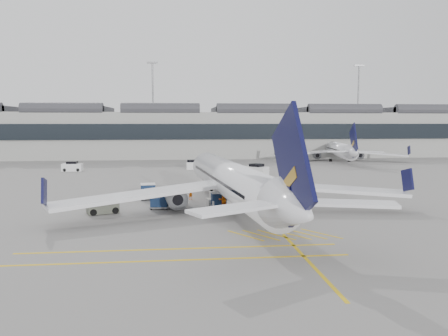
{
  "coord_description": "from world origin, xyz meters",
  "views": [
    {
      "loc": [
        1.97,
        -39.39,
        8.67
      ],
      "look_at": [
        6.6,
        4.77,
        4.0
      ],
      "focal_mm": 35.0,
      "sensor_mm": 36.0,
      "label": 1
    }
  ],
  "objects": [
    {
      "name": "light_masts",
      "position": [
        -1.67,
        86.0,
        14.49
      ],
      "size": [
        113.0,
        0.6,
        25.45
      ],
      "color": "slate",
      "rests_on": "ground"
    },
    {
      "name": "pushback_tug",
      "position": [
        -5.29,
        2.63,
        0.71
      ],
      "size": [
        3.25,
        2.59,
        1.59
      ],
      "rotation": [
        0.0,
        0.0,
        0.36
      ],
      "color": "#54584A",
      "rests_on": "ground"
    },
    {
      "name": "safety_cone_nose",
      "position": [
        8.53,
        18.22,
        0.26
      ],
      "size": [
        0.38,
        0.38,
        0.52
      ],
      "primitive_type": "cone",
      "color": "#F24C0A",
      "rests_on": "ground"
    },
    {
      "name": "terminal",
      "position": [
        0.0,
        71.93,
        6.14
      ],
      "size": [
        200.0,
        20.45,
        12.4
      ],
      "color": "#9E9E99",
      "rests_on": "ground"
    },
    {
      "name": "apron_markings",
      "position": [
        10.0,
        10.0,
        0.01
      ],
      "size": [
        0.25,
        60.0,
        0.01
      ],
      "primitive_type": "cube",
      "color": "gold",
      "rests_on": "ground"
    },
    {
      "name": "belt_loader",
      "position": [
        6.53,
        6.13,
        0.5
      ],
      "size": [
        4.27,
        1.91,
        1.7
      ],
      "rotation": [
        0.0,
        0.0,
        0.17
      ],
      "color": "beige",
      "rests_on": "ground"
    },
    {
      "name": "service_van_mid",
      "position": [
        4.4,
        41.67,
        0.78
      ],
      "size": [
        1.94,
        3.5,
        1.74
      ],
      "rotation": [
        0.0,
        0.0,
        1.5
      ],
      "color": "silver",
      "rests_on": "ground"
    },
    {
      "name": "baggage_cart_d",
      "position": [
        -1.47,
        9.68,
        0.98
      ],
      "size": [
        1.88,
        1.61,
        1.82
      ],
      "rotation": [
        0.0,
        0.0,
        0.11
      ],
      "color": "gray",
      "rests_on": "ground"
    },
    {
      "name": "baggage_cart_b",
      "position": [
        1.79,
        6.42,
        0.93
      ],
      "size": [
        1.68,
        1.4,
        1.74
      ],
      "rotation": [
        0.0,
        0.0,
        0.02
      ],
      "color": "gray",
      "rests_on": "ground"
    },
    {
      "name": "airliner_far",
      "position": [
        37.67,
        54.85,
        2.54
      ],
      "size": [
        29.36,
        32.31,
        8.63
      ],
      "rotation": [
        0.0,
        0.0,
        -0.15
      ],
      "color": "white",
      "rests_on": "ground"
    },
    {
      "name": "service_van_right",
      "position": [
        14.68,
        30.62,
        0.86
      ],
      "size": [
        3.97,
        3.96,
        1.92
      ],
      "rotation": [
        0.0,
        0.0,
        -0.78
      ],
      "color": "silver",
      "rests_on": "ground"
    },
    {
      "name": "service_van_left",
      "position": [
        -16.85,
        40.18,
        0.79
      ],
      "size": [
        3.49,
        1.81,
        1.77
      ],
      "rotation": [
        0.0,
        0.0,
        -0.02
      ],
      "color": "silver",
      "rests_on": "ground"
    },
    {
      "name": "baggage_cart_c",
      "position": [
        0.03,
        4.32,
        1.03
      ],
      "size": [
        1.97,
        1.68,
        1.93
      ],
      "rotation": [
        0.0,
        0.0,
        -0.1
      ],
      "color": "gray",
      "rests_on": "ground"
    },
    {
      "name": "baggage_cart_a",
      "position": [
        5.98,
        4.02,
        0.87
      ],
      "size": [
        1.65,
        1.4,
        1.63
      ],
      "rotation": [
        0.0,
        0.0,
        0.08
      ],
      "color": "gray",
      "rests_on": "ground"
    },
    {
      "name": "ramp_agent_a",
      "position": [
        3.3,
        9.13,
        0.79
      ],
      "size": [
        0.67,
        0.68,
        1.58
      ],
      "primitive_type": "imported",
      "rotation": [
        0.0,
        0.0,
        0.84
      ],
      "color": "orange",
      "rests_on": "ground"
    },
    {
      "name": "airliner_main",
      "position": [
        7.26,
        2.04,
        2.93
      ],
      "size": [
        34.09,
        37.43,
        9.97
      ],
      "rotation": [
        0.0,
        0.0,
        0.11
      ],
      "color": "white",
      "rests_on": "ground"
    },
    {
      "name": "ramp_agent_b",
      "position": [
        6.29,
        3.36,
        0.99
      ],
      "size": [
        1.22,
        1.2,
        1.98
      ],
      "primitive_type": "imported",
      "rotation": [
        0.0,
        0.0,
        3.85
      ],
      "color": "#DA5A0B",
      "rests_on": "ground"
    },
    {
      "name": "ground",
      "position": [
        0.0,
        0.0,
        0.0
      ],
      "size": [
        220.0,
        220.0,
        0.0
      ],
      "primitive_type": "plane",
      "color": "gray",
      "rests_on": "ground"
    },
    {
      "name": "safety_cone_engine",
      "position": [
        13.8,
        3.61,
        0.23
      ],
      "size": [
        0.33,
        0.33,
        0.45
      ],
      "primitive_type": "cone",
      "color": "#F24C0A",
      "rests_on": "ground"
    }
  ]
}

